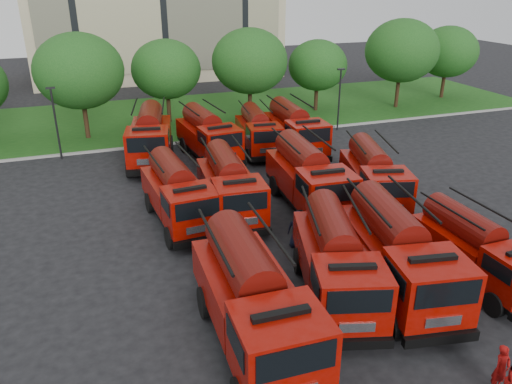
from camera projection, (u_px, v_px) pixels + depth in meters
ground at (284, 250)px, 23.71m from camera, size 140.00×140.00×0.00m
lawn at (177, 116)px, 46.16m from camera, size 70.00×16.00×0.12m
curb at (197, 141)px, 39.15m from camera, size 70.00×0.30×0.14m
tree_2 at (79, 71)px, 37.71m from camera, size 6.72×6.72×8.22m
tree_3 at (166, 69)px, 42.28m from camera, size 5.88×5.88×7.19m
tree_4 at (250, 61)px, 42.92m from camera, size 6.55×6.55×8.01m
tree_5 at (318, 65)px, 46.28m from camera, size 5.46×5.46×6.68m
tree_6 at (402, 51)px, 46.98m from camera, size 6.89×6.89×8.42m
tree_7 at (448, 52)px, 51.12m from camera, size 6.05×6.05×7.39m
lamp_post_0 at (55, 119)px, 34.36m from camera, size 0.60×0.25×5.11m
lamp_post_1 at (339, 96)px, 41.10m from camera, size 0.60×0.25×5.11m
fire_truck_0 at (253, 300)px, 17.02m from camera, size 3.09×8.01×3.61m
fire_truck_1 at (336, 260)px, 19.66m from camera, size 4.47×7.74×3.34m
fire_truck_2 at (397, 253)px, 19.97m from camera, size 3.98×8.10×3.53m
fire_truck_3 at (476, 249)px, 20.88m from camera, size 2.41×6.40×2.90m
fire_truck_4 at (178, 193)px, 25.81m from camera, size 3.02×7.28×3.24m
fire_truck_5 at (230, 186)px, 26.66m from camera, size 3.12×7.44×3.30m
fire_truck_6 at (308, 177)px, 27.48m from camera, size 3.29×7.96×3.55m
fire_truck_7 at (373, 175)px, 28.17m from camera, size 4.23×7.42×3.20m
fire_truck_8 at (150, 137)px, 34.33m from camera, size 4.20×8.25×3.59m
fire_truck_9 at (208, 135)px, 35.05m from camera, size 3.27×7.59×3.36m
fire_truck_10 at (258, 131)px, 36.47m from camera, size 3.16×6.94×3.05m
fire_truck_11 at (294, 129)px, 36.18m from camera, size 3.08×7.70×3.45m
firefighter_4 at (296, 247)px, 23.97m from camera, size 1.10×0.97×1.88m
firefighter_5 at (377, 212)px, 27.56m from camera, size 1.78×1.50×1.79m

